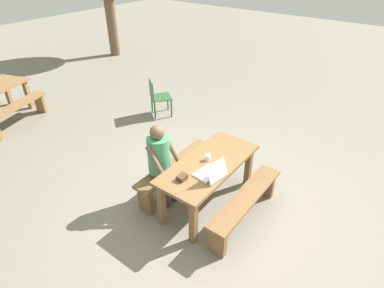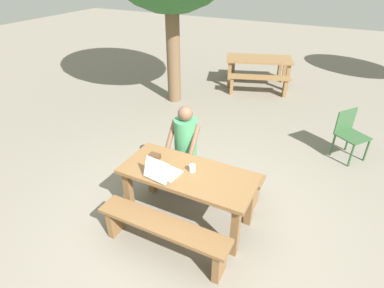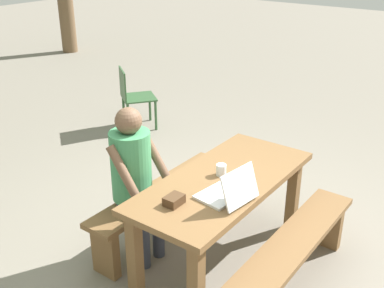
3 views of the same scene
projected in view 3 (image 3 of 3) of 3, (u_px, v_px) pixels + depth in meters
ground_plane at (221, 258)px, 3.95m from camera, size 30.00×30.00×0.00m
picnic_table_front at (223, 193)px, 3.69m from camera, size 1.68×0.75×0.76m
bench_near at (293, 252)px, 3.47m from camera, size 1.60×0.30×0.47m
bench_far at (162, 200)px, 4.15m from camera, size 1.60×0.30×0.47m
laptop at (228, 191)px, 3.32m from camera, size 0.38×0.38×0.26m
small_pouch at (174, 200)px, 3.27m from camera, size 0.14×0.10×0.07m
coffee_mug at (221, 170)px, 3.67m from camera, size 0.08×0.08×0.09m
person_seated at (135, 173)px, 3.69m from camera, size 0.43×0.42×1.31m
plastic_chair at (133, 96)px, 6.45m from camera, size 0.62×0.62×0.84m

